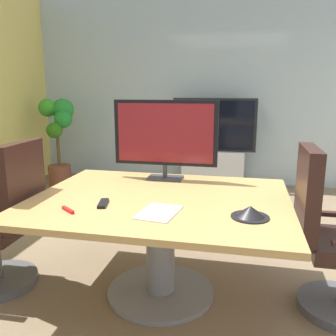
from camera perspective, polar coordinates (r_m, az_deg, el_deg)
ground_plane at (r=2.77m, az=1.47°, el=-18.94°), size 7.52×7.52×0.00m
wall_back_glass_partition at (r=5.59m, az=7.99°, el=12.14°), size 5.80×0.10×2.83m
conference_table at (r=2.50m, az=-1.23°, el=-8.56°), size 1.72×1.36×0.72m
office_chair_left at (r=2.88m, az=-24.56°, el=-8.74°), size 0.60×0.58×1.09m
office_chair_right at (r=2.59m, az=24.57°, el=-11.11°), size 0.60×0.57×1.09m
tv_monitor at (r=2.87m, az=-0.44°, el=5.26°), size 0.84×0.18×0.64m
wall_display_unit at (r=5.33m, az=7.24°, el=1.63°), size 1.20×0.36×1.31m
potted_plant at (r=5.63m, az=-17.00°, el=5.41°), size 0.55×0.57×1.30m
conference_phone at (r=2.12m, az=12.95°, el=-6.90°), size 0.22×0.22×0.07m
remote_control at (r=2.33m, az=-10.29°, el=-5.55°), size 0.09×0.18×0.02m
whiteboard_marker at (r=2.25m, az=-15.64°, el=-6.44°), size 0.12×0.09×0.02m
paper_notepad at (r=2.14m, az=-1.49°, el=-7.08°), size 0.25×0.33×0.01m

